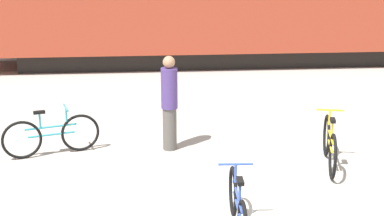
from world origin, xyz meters
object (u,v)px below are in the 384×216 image
Objects in this scene: bicycle_blue at (238,207)px; person_in_purple at (169,103)px; bicycle_teal at (52,135)px; bicycle_yellow at (330,144)px.

person_in_purple is at bearing 103.09° from bicycle_blue.
bicycle_blue is 4.14m from bicycle_teal.
bicycle_yellow is at bearing -11.11° from bicycle_teal.
bicycle_teal reaches higher than bicycle_blue.
person_in_purple is at bearing 158.80° from bicycle_yellow.
bicycle_yellow is 2.89m from person_in_purple.
bicycle_blue is at bearing -46.75° from bicycle_teal.
bicycle_yellow is 0.99× the size of person_in_purple.
bicycle_blue is at bearing -178.34° from person_in_purple.
person_in_purple reaches higher than bicycle_yellow.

